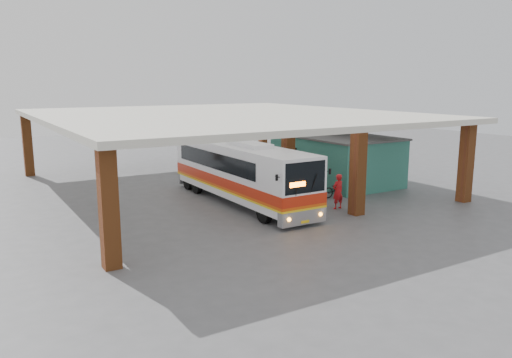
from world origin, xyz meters
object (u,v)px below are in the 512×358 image
object	(u,v)px
motorcycle	(337,189)
pedestrian	(338,191)
coach_bus	(241,172)
red_chair	(278,173)

from	to	relation	value
motorcycle	pedestrian	distance (m)	2.76
coach_bus	red_chair	bearing A→B (deg)	40.76
pedestrian	red_chair	xyz separation A→B (m)	(2.13, 8.78, -0.57)
red_chair	motorcycle	bearing A→B (deg)	-79.84
coach_bus	pedestrian	distance (m)	5.32
red_chair	pedestrian	bearing A→B (deg)	-90.16
pedestrian	red_chair	world-z (taller)	pedestrian
coach_bus	red_chair	distance (m)	7.81
coach_bus	motorcycle	size ratio (longest dim) A/B	6.38
motorcycle	coach_bus	bearing A→B (deg)	76.01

